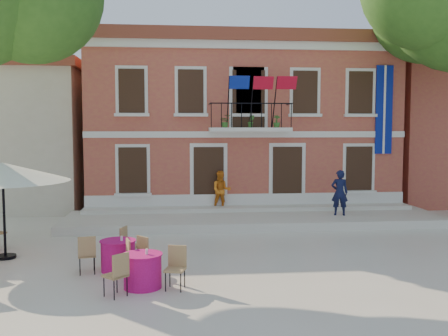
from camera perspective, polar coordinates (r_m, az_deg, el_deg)
ground at (r=14.34m, az=-1.81°, el=-9.77°), size 90.00×90.00×0.00m
main_building at (r=24.03m, az=1.43°, el=5.13°), size 13.50×9.59×7.50m
terrace at (r=18.80m, az=3.46°, el=-5.85°), size 14.00×3.40×0.30m
patio_umbrella at (r=14.74m, az=-23.98°, el=-0.46°), size 3.53×3.53×2.63m
pedestrian_navy at (r=19.12m, az=13.07°, el=-2.76°), size 0.69×0.53×1.70m
pedestrian_orange at (r=19.78m, az=-0.30°, el=-2.59°), size 0.79×0.63×1.57m
cafe_table_1 at (r=12.88m, az=-12.01°, el=-9.57°), size 1.77×1.84×0.95m
cafe_table_4 at (r=11.46m, az=-9.30°, el=-11.30°), size 1.81×1.81×0.95m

